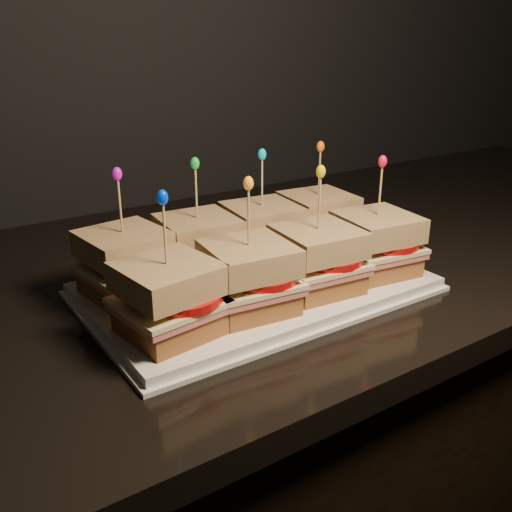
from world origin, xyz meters
TOP-DOWN VIEW (x-y plane):
  - cabinet at (0.07, 1.63)m, footprint 2.51×0.71m
  - granite_slab at (0.07, 1.63)m, footprint 2.55×0.75m
  - platter at (0.09, 1.51)m, footprint 0.45×0.28m
  - platter_rim at (0.09, 1.51)m, footprint 0.46×0.29m
  - sandwich_0_bread_bot at (-0.07, 1.58)m, footprint 0.11×0.11m
  - sandwich_0_ham at (-0.07, 1.58)m, footprint 0.12×0.12m
  - sandwich_0_cheese at (-0.07, 1.58)m, footprint 0.12×0.12m
  - sandwich_0_tomato at (-0.06, 1.57)m, footprint 0.10×0.10m
  - sandwich_0_bread_top at (-0.07, 1.58)m, footprint 0.11×0.11m
  - sandwich_0_pick at (-0.07, 1.58)m, footprint 0.00×0.00m
  - sandwich_0_frill at (-0.07, 1.58)m, footprint 0.01×0.01m
  - sandwich_1_bread_bot at (0.03, 1.58)m, footprint 0.11×0.11m
  - sandwich_1_ham at (0.03, 1.58)m, footprint 0.12×0.11m
  - sandwich_1_cheese at (0.03, 1.58)m, footprint 0.12×0.11m
  - sandwich_1_tomato at (0.04, 1.57)m, footprint 0.10×0.10m
  - sandwich_1_bread_top at (0.03, 1.58)m, footprint 0.11×0.11m
  - sandwich_1_pick at (0.03, 1.58)m, footprint 0.00×0.00m
  - sandwich_1_frill at (0.03, 1.58)m, footprint 0.01×0.01m
  - sandwich_2_bread_bot at (0.14, 1.58)m, footprint 0.11×0.11m
  - sandwich_2_ham at (0.14, 1.58)m, footprint 0.12×0.11m
  - sandwich_2_cheese at (0.14, 1.58)m, footprint 0.12×0.12m
  - sandwich_2_tomato at (0.15, 1.57)m, footprint 0.10×0.10m
  - sandwich_2_bread_top at (0.14, 1.58)m, footprint 0.11×0.11m
  - sandwich_2_pick at (0.14, 1.58)m, footprint 0.00×0.00m
  - sandwich_2_frill at (0.14, 1.58)m, footprint 0.01×0.01m
  - sandwich_3_bread_bot at (0.25, 1.58)m, footprint 0.11×0.11m
  - sandwich_3_ham at (0.25, 1.58)m, footprint 0.12×0.11m
  - sandwich_3_cheese at (0.25, 1.58)m, footprint 0.12×0.12m
  - sandwich_3_tomato at (0.26, 1.57)m, footprint 0.10×0.10m
  - sandwich_3_bread_top at (0.25, 1.58)m, footprint 0.11×0.11m
  - sandwich_3_pick at (0.25, 1.58)m, footprint 0.00×0.00m
  - sandwich_3_frill at (0.25, 1.58)m, footprint 0.01×0.01m
  - sandwich_4_bread_bot at (-0.07, 1.45)m, footprint 0.11×0.11m
  - sandwich_4_ham at (-0.07, 1.45)m, footprint 0.12×0.12m
  - sandwich_4_cheese at (-0.07, 1.45)m, footprint 0.12×0.12m
  - sandwich_4_tomato at (-0.06, 1.44)m, footprint 0.10×0.10m
  - sandwich_4_bread_top at (-0.07, 1.45)m, footprint 0.11×0.11m
  - sandwich_4_pick at (-0.07, 1.45)m, footprint 0.00×0.00m
  - sandwich_4_frill at (-0.07, 1.45)m, footprint 0.01×0.01m
  - sandwich_5_bread_bot at (0.03, 1.45)m, footprint 0.11×0.11m
  - sandwich_5_ham at (0.03, 1.45)m, footprint 0.12×0.11m
  - sandwich_5_cheese at (0.03, 1.45)m, footprint 0.12×0.12m
  - sandwich_5_tomato at (0.04, 1.44)m, footprint 0.10×0.10m
  - sandwich_5_bread_top at (0.03, 1.45)m, footprint 0.11×0.11m
  - sandwich_5_pick at (0.03, 1.45)m, footprint 0.00×0.00m
  - sandwich_5_frill at (0.03, 1.45)m, footprint 0.01×0.01m
  - sandwich_6_bread_bot at (0.14, 1.45)m, footprint 0.11×0.11m
  - sandwich_6_ham at (0.14, 1.45)m, footprint 0.12×0.11m
  - sandwich_6_cheese at (0.14, 1.45)m, footprint 0.12×0.11m
  - sandwich_6_tomato at (0.15, 1.44)m, footprint 0.10×0.10m
  - sandwich_6_bread_top at (0.14, 1.45)m, footprint 0.11×0.11m
  - sandwich_6_pick at (0.14, 1.45)m, footprint 0.00×0.00m
  - sandwich_6_frill at (0.14, 1.45)m, footprint 0.01×0.01m
  - sandwich_7_bread_bot at (0.25, 1.45)m, footprint 0.11×0.11m
  - sandwich_7_ham at (0.25, 1.45)m, footprint 0.12×0.12m
  - sandwich_7_cheese at (0.25, 1.45)m, footprint 0.12×0.12m
  - sandwich_7_tomato at (0.26, 1.44)m, footprint 0.10×0.10m
  - sandwich_7_bread_top at (0.25, 1.45)m, footprint 0.11×0.11m
  - sandwich_7_pick at (0.25, 1.45)m, footprint 0.00×0.00m
  - sandwich_7_frill at (0.25, 1.45)m, footprint 0.01×0.01m

SIDE VIEW (x-z plane):
  - cabinet at x=0.07m, z-range 0.00..0.87m
  - granite_slab at x=0.07m, z-range 0.87..0.90m
  - platter_rim at x=0.09m, z-range 0.90..0.91m
  - platter at x=0.09m, z-range 0.90..0.92m
  - sandwich_0_bread_bot at x=-0.07m, z-range 0.92..0.95m
  - sandwich_1_bread_bot at x=0.03m, z-range 0.92..0.95m
  - sandwich_2_bread_bot at x=0.14m, z-range 0.92..0.95m
  - sandwich_3_bread_bot at x=0.25m, z-range 0.92..0.95m
  - sandwich_4_bread_bot at x=-0.07m, z-range 0.92..0.95m
  - sandwich_5_bread_bot at x=0.03m, z-range 0.92..0.95m
  - sandwich_6_bread_bot at x=0.14m, z-range 0.92..0.95m
  - sandwich_7_bread_bot at x=0.25m, z-range 0.92..0.95m
  - sandwich_0_ham at x=-0.07m, z-range 0.95..0.96m
  - sandwich_1_ham at x=0.03m, z-range 0.95..0.96m
  - sandwich_2_ham at x=0.14m, z-range 0.95..0.96m
  - sandwich_3_ham at x=0.25m, z-range 0.95..0.96m
  - sandwich_4_ham at x=-0.07m, z-range 0.95..0.96m
  - sandwich_5_ham at x=0.03m, z-range 0.95..0.96m
  - sandwich_6_ham at x=0.14m, z-range 0.95..0.96m
  - sandwich_7_ham at x=0.25m, z-range 0.95..0.96m
  - sandwich_0_cheese at x=-0.07m, z-range 0.96..0.96m
  - sandwich_1_cheese at x=0.03m, z-range 0.96..0.96m
  - sandwich_2_cheese at x=0.14m, z-range 0.96..0.96m
  - sandwich_3_cheese at x=0.25m, z-range 0.96..0.96m
  - sandwich_4_cheese at x=-0.07m, z-range 0.96..0.96m
  - sandwich_5_cheese at x=0.03m, z-range 0.96..0.96m
  - sandwich_6_cheese at x=0.14m, z-range 0.96..0.96m
  - sandwich_7_cheese at x=0.25m, z-range 0.96..0.96m
  - sandwich_0_tomato at x=-0.06m, z-range 0.96..0.97m
  - sandwich_1_tomato at x=0.04m, z-range 0.96..0.97m
  - sandwich_2_tomato at x=0.15m, z-range 0.96..0.97m
  - sandwich_3_tomato at x=0.26m, z-range 0.96..0.97m
  - sandwich_4_tomato at x=-0.06m, z-range 0.96..0.97m
  - sandwich_5_tomato at x=0.04m, z-range 0.96..0.97m
  - sandwich_6_tomato at x=0.15m, z-range 0.96..0.97m
  - sandwich_7_tomato at x=0.26m, z-range 0.96..0.97m
  - sandwich_0_bread_top at x=-0.07m, z-range 0.97..1.00m
  - sandwich_1_bread_top at x=0.03m, z-range 0.97..1.00m
  - sandwich_2_bread_top at x=0.14m, z-range 0.97..1.00m
  - sandwich_3_bread_top at x=0.25m, z-range 0.97..1.00m
  - sandwich_4_bread_top at x=-0.07m, z-range 0.97..1.00m
  - sandwich_5_bread_top at x=0.03m, z-range 0.97..1.00m
  - sandwich_6_bread_top at x=0.14m, z-range 0.97..1.00m
  - sandwich_7_bread_top at x=0.25m, z-range 0.97..1.00m
  - sandwich_0_pick at x=-0.07m, z-range 0.99..1.08m
  - sandwich_1_pick at x=0.03m, z-range 0.99..1.08m
  - sandwich_2_pick at x=0.14m, z-range 0.99..1.08m
  - sandwich_3_pick at x=0.25m, z-range 0.99..1.08m
  - sandwich_4_pick at x=-0.07m, z-range 0.99..1.08m
  - sandwich_5_pick at x=0.03m, z-range 0.99..1.08m
  - sandwich_6_pick at x=0.14m, z-range 0.99..1.08m
  - sandwich_7_pick at x=0.25m, z-range 0.99..1.08m
  - sandwich_0_frill at x=-0.07m, z-range 1.07..1.09m
  - sandwich_1_frill at x=0.03m, z-range 1.07..1.09m
  - sandwich_2_frill at x=0.14m, z-range 1.07..1.09m
  - sandwich_3_frill at x=0.25m, z-range 1.07..1.09m
  - sandwich_4_frill at x=-0.07m, z-range 1.07..1.09m
  - sandwich_5_frill at x=0.03m, z-range 1.07..1.09m
  - sandwich_6_frill at x=0.14m, z-range 1.07..1.09m
  - sandwich_7_frill at x=0.25m, z-range 1.07..1.09m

